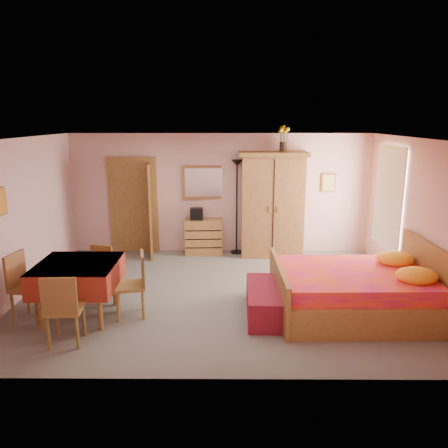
{
  "coord_description": "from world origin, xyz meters",
  "views": [
    {
      "loc": [
        0.15,
        -6.93,
        2.9
      ],
      "look_at": [
        0.1,
        0.3,
        1.15
      ],
      "focal_mm": 35.0,
      "sensor_mm": 36.0,
      "label": 1
    }
  ],
  "objects_px": {
    "wall_mirror": "(204,182)",
    "chair_west": "(30,287)",
    "wardrobe": "(272,205)",
    "chair_east": "(130,285)",
    "sunflower_vase": "(283,138)",
    "dining_table": "(79,290)",
    "chest_of_drawers": "(204,237)",
    "chair_south": "(65,308)",
    "bench": "(263,301)",
    "stereo": "(197,214)",
    "floor_lamp": "(237,207)",
    "chair_north": "(97,273)",
    "bed": "(353,279)"
  },
  "relations": [
    {
      "from": "wall_mirror",
      "to": "chair_west",
      "type": "height_order",
      "value": "wall_mirror"
    },
    {
      "from": "wardrobe",
      "to": "chair_east",
      "type": "relative_size",
      "value": 2.29
    },
    {
      "from": "wardrobe",
      "to": "sunflower_vase",
      "type": "xyz_separation_m",
      "value": [
        0.2,
        0.09,
        1.39
      ]
    },
    {
      "from": "wardrobe",
      "to": "dining_table",
      "type": "bearing_deg",
      "value": -134.3
    },
    {
      "from": "chest_of_drawers",
      "to": "chair_south",
      "type": "distance_m",
      "value": 4.27
    },
    {
      "from": "bench",
      "to": "stereo",
      "type": "bearing_deg",
      "value": 111.37
    },
    {
      "from": "chest_of_drawers",
      "to": "floor_lamp",
      "type": "xyz_separation_m",
      "value": [
        0.72,
        0.05,
        0.64
      ]
    },
    {
      "from": "wardrobe",
      "to": "sunflower_vase",
      "type": "distance_m",
      "value": 1.4
    },
    {
      "from": "dining_table",
      "to": "chair_north",
      "type": "distance_m",
      "value": 0.68
    },
    {
      "from": "bench",
      "to": "chair_west",
      "type": "height_order",
      "value": "chair_west"
    },
    {
      "from": "bed",
      "to": "chair_west",
      "type": "relative_size",
      "value": 2.34
    },
    {
      "from": "wardrobe",
      "to": "sunflower_vase",
      "type": "height_order",
      "value": "sunflower_vase"
    },
    {
      "from": "chest_of_drawers",
      "to": "bed",
      "type": "distance_m",
      "value": 3.86
    },
    {
      "from": "wardrobe",
      "to": "chair_north",
      "type": "height_order",
      "value": "wardrobe"
    },
    {
      "from": "wall_mirror",
      "to": "sunflower_vase",
      "type": "relative_size",
      "value": 1.75
    },
    {
      "from": "wardrobe",
      "to": "sunflower_vase",
      "type": "bearing_deg",
      "value": 25.35
    },
    {
      "from": "floor_lamp",
      "to": "chair_south",
      "type": "relative_size",
      "value": 2.09
    },
    {
      "from": "sunflower_vase",
      "to": "bed",
      "type": "bearing_deg",
      "value": -76.07
    },
    {
      "from": "bench",
      "to": "chair_south",
      "type": "distance_m",
      "value": 2.82
    },
    {
      "from": "floor_lamp",
      "to": "chair_east",
      "type": "distance_m",
      "value": 3.63
    },
    {
      "from": "floor_lamp",
      "to": "chair_west",
      "type": "bearing_deg",
      "value": -133.24
    },
    {
      "from": "chest_of_drawers",
      "to": "chair_north",
      "type": "bearing_deg",
      "value": -125.85
    },
    {
      "from": "chair_north",
      "to": "chair_west",
      "type": "distance_m",
      "value": 1.07
    },
    {
      "from": "bed",
      "to": "chair_south",
      "type": "xyz_separation_m",
      "value": [
        -4.03,
        -0.95,
        -0.05
      ]
    },
    {
      "from": "bench",
      "to": "bed",
      "type": "bearing_deg",
      "value": 4.13
    },
    {
      "from": "bed",
      "to": "bench",
      "type": "xyz_separation_m",
      "value": [
        -1.36,
        -0.1,
        -0.33
      ]
    },
    {
      "from": "stereo",
      "to": "bed",
      "type": "xyz_separation_m",
      "value": [
        2.57,
        -2.99,
        -0.35
      ]
    },
    {
      "from": "chair_west",
      "to": "chair_east",
      "type": "bearing_deg",
      "value": 103.07
    },
    {
      "from": "chair_north",
      "to": "chair_west",
      "type": "relative_size",
      "value": 0.86
    },
    {
      "from": "chair_south",
      "to": "chair_north",
      "type": "bearing_deg",
      "value": 85.98
    },
    {
      "from": "chair_south",
      "to": "chair_north",
      "type": "height_order",
      "value": "chair_south"
    },
    {
      "from": "dining_table",
      "to": "chair_east",
      "type": "xyz_separation_m",
      "value": [
        0.75,
        0.04,
        0.07
      ]
    },
    {
      "from": "bed",
      "to": "chair_west",
      "type": "xyz_separation_m",
      "value": [
        -4.8,
        -0.25,
        -0.04
      ]
    },
    {
      "from": "floor_lamp",
      "to": "chair_south",
      "type": "bearing_deg",
      "value": -120.22
    },
    {
      "from": "floor_lamp",
      "to": "chest_of_drawers",
      "type": "bearing_deg",
      "value": -176.22
    },
    {
      "from": "chair_east",
      "to": "sunflower_vase",
      "type": "bearing_deg",
      "value": -52.0
    },
    {
      "from": "floor_lamp",
      "to": "chair_east",
      "type": "relative_size",
      "value": 2.11
    },
    {
      "from": "wall_mirror",
      "to": "bed",
      "type": "distance_m",
      "value": 4.15
    },
    {
      "from": "chest_of_drawers",
      "to": "stereo",
      "type": "relative_size",
      "value": 3.0
    },
    {
      "from": "chair_north",
      "to": "chair_east",
      "type": "distance_m",
      "value": 0.93
    },
    {
      "from": "dining_table",
      "to": "chair_south",
      "type": "distance_m",
      "value": 0.79
    },
    {
      "from": "bed",
      "to": "chair_east",
      "type": "height_order",
      "value": "bed"
    },
    {
      "from": "sunflower_vase",
      "to": "chair_south",
      "type": "xyz_separation_m",
      "value": [
        -3.29,
        -3.95,
        -2.01
      ]
    },
    {
      "from": "stereo",
      "to": "bed",
      "type": "relative_size",
      "value": 0.11
    },
    {
      "from": "floor_lamp",
      "to": "chair_north",
      "type": "bearing_deg",
      "value": -132.68
    },
    {
      "from": "sunflower_vase",
      "to": "floor_lamp",
      "type": "bearing_deg",
      "value": 177.18
    },
    {
      "from": "chair_north",
      "to": "chair_west",
      "type": "bearing_deg",
      "value": 61.31
    },
    {
      "from": "chest_of_drawers",
      "to": "sunflower_vase",
      "type": "xyz_separation_m",
      "value": [
        1.68,
        0.0,
        2.12
      ]
    },
    {
      "from": "sunflower_vase",
      "to": "stereo",
      "type": "bearing_deg",
      "value": -179.64
    },
    {
      "from": "chest_of_drawers",
      "to": "dining_table",
      "type": "distance_m",
      "value": 3.59
    }
  ]
}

